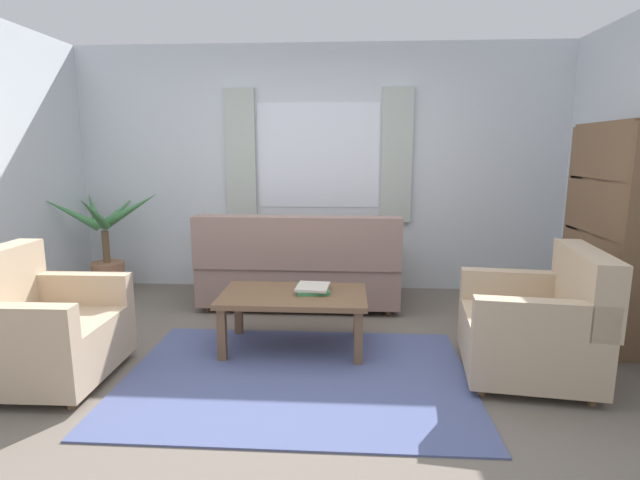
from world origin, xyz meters
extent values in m
plane|color=#6B6056|center=(0.00, 0.00, 0.00)|extent=(6.24, 6.24, 0.00)
cube|color=silver|center=(0.00, 2.26, 1.30)|extent=(5.32, 0.12, 2.60)
cube|color=white|center=(0.00, 2.20, 1.45)|extent=(1.30, 0.01, 1.10)
cube|color=#B2BCB2|center=(-0.83, 2.17, 1.45)|extent=(0.32, 0.06, 1.40)
cube|color=#B2BCB2|center=(0.83, 2.17, 1.45)|extent=(0.32, 0.06, 1.40)
cube|color=#4C5684|center=(0.00, 0.00, 0.01)|extent=(2.31, 1.62, 0.01)
cube|color=gray|center=(-0.14, 1.61, 0.25)|extent=(1.90, 0.80, 0.38)
cube|color=gray|center=(-0.14, 1.29, 0.68)|extent=(1.90, 0.20, 0.48)
cube|color=gray|center=(0.73, 1.61, 0.56)|extent=(0.16, 0.80, 0.24)
cube|color=gray|center=(-1.01, 1.61, 0.56)|extent=(0.16, 0.80, 0.24)
cylinder|color=brown|center=(0.71, 1.91, 0.03)|extent=(0.06, 0.06, 0.06)
cylinder|color=brown|center=(-0.99, 1.91, 0.03)|extent=(0.06, 0.06, 0.06)
cylinder|color=brown|center=(0.71, 1.31, 0.03)|extent=(0.06, 0.06, 0.06)
cylinder|color=brown|center=(-0.99, 1.31, 0.03)|extent=(0.06, 0.06, 0.06)
cube|color=tan|center=(-1.62, -0.13, 0.24)|extent=(0.81, 0.85, 0.36)
cube|color=tan|center=(-1.62, -0.49, 0.53)|extent=(0.80, 0.13, 0.22)
cube|color=tan|center=(-1.63, 0.23, 0.53)|extent=(0.80, 0.13, 0.22)
cylinder|color=brown|center=(-1.30, -0.47, 0.03)|extent=(0.05, 0.05, 0.06)
cylinder|color=brown|center=(-1.31, 0.21, 0.03)|extent=(0.05, 0.05, 0.06)
cylinder|color=brown|center=(-1.95, 0.20, 0.03)|extent=(0.05, 0.05, 0.06)
cube|color=tan|center=(1.53, 0.14, 0.24)|extent=(0.90, 0.93, 0.36)
cube|color=tan|center=(1.86, 0.10, 0.65)|extent=(0.28, 0.86, 0.46)
cube|color=tan|center=(1.58, 0.49, 0.53)|extent=(0.81, 0.22, 0.22)
cube|color=tan|center=(1.49, -0.22, 0.53)|extent=(0.81, 0.22, 0.22)
cylinder|color=brown|center=(1.26, 0.51, 0.03)|extent=(0.05, 0.05, 0.06)
cylinder|color=brown|center=(1.18, -0.16, 0.03)|extent=(0.05, 0.05, 0.06)
cylinder|color=brown|center=(1.89, 0.44, 0.03)|extent=(0.05, 0.05, 0.06)
cylinder|color=brown|center=(1.81, -0.24, 0.03)|extent=(0.05, 0.05, 0.06)
cube|color=brown|center=(-0.08, 0.49, 0.42)|extent=(1.10, 0.64, 0.04)
cube|color=brown|center=(-0.57, 0.23, 0.20)|extent=(0.06, 0.06, 0.40)
cube|color=brown|center=(0.41, 0.23, 0.20)|extent=(0.06, 0.06, 0.40)
cube|color=brown|center=(-0.57, 0.75, 0.20)|extent=(0.06, 0.06, 0.40)
cube|color=brown|center=(0.41, 0.75, 0.20)|extent=(0.06, 0.06, 0.40)
cube|color=#387F4C|center=(0.06, 0.56, 0.45)|extent=(0.28, 0.31, 0.03)
cube|color=beige|center=(0.07, 0.55, 0.48)|extent=(0.26, 0.28, 0.02)
cylinder|color=#9E6B4C|center=(-2.19, 1.76, 0.18)|extent=(0.33, 0.33, 0.35)
cylinder|color=brown|center=(-2.19, 1.76, 0.52)|extent=(0.07, 0.07, 0.33)
cone|color=#47894C|center=(-1.85, 1.69, 0.93)|extent=(0.67, 0.25, 0.42)
cone|color=#47894C|center=(-2.13, 2.01, 0.87)|extent=(0.18, 0.52, 0.33)
cone|color=#47894C|center=(-2.40, 1.96, 0.89)|extent=(0.43, 0.48, 0.40)
cone|color=#47894C|center=(-2.44, 1.61, 0.89)|extent=(0.49, 0.38, 0.42)
cone|color=#47894C|center=(-2.12, 1.44, 0.91)|extent=(0.20, 0.61, 0.43)
cube|color=brown|center=(2.38, 1.29, 0.85)|extent=(0.30, 0.04, 1.70)
cube|color=brown|center=(2.24, 0.84, 0.85)|extent=(0.02, 0.90, 1.70)
cube|color=brown|center=(2.38, 0.84, 0.01)|extent=(0.30, 0.86, 0.02)
cube|color=brown|center=(2.38, 0.84, 0.43)|extent=(0.30, 0.86, 0.02)
cube|color=brown|center=(2.38, 0.84, 0.86)|extent=(0.30, 0.86, 0.02)
cube|color=brown|center=(2.38, 0.84, 1.28)|extent=(0.30, 0.86, 0.02)
cube|color=brown|center=(2.38, 0.84, 1.71)|extent=(0.30, 0.86, 0.02)
cube|color=#5B8E93|center=(2.38, 0.49, 0.59)|extent=(0.27, 0.09, 0.29)
cube|color=beige|center=(2.38, 0.59, 0.54)|extent=(0.27, 0.08, 0.18)
cube|color=beige|center=(2.38, 0.69, 0.54)|extent=(0.25, 0.10, 0.19)
cube|color=orange|center=(2.38, 0.79, 0.59)|extent=(0.25, 0.07, 0.29)
cube|color=#B23833|center=(2.38, 0.86, 0.54)|extent=(0.23, 0.07, 0.20)
cube|color=gold|center=(2.38, 0.96, 0.54)|extent=(0.28, 0.09, 0.18)
cube|color=#7F478C|center=(2.38, 1.04, 0.59)|extent=(0.27, 0.07, 0.30)
cube|color=#7F478C|center=(2.38, 1.13, 0.54)|extent=(0.23, 0.07, 0.19)
camera|label=1|loc=(0.34, -2.99, 1.51)|focal=26.90mm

